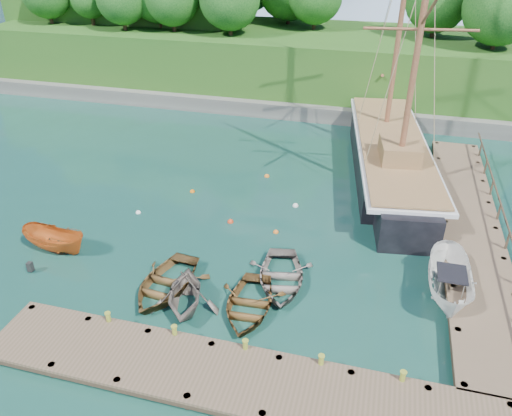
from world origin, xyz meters
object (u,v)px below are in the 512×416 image
(rowboat_3, at_px, (280,283))
(cabin_boat_white, at_px, (446,298))
(motorboat_orange, at_px, (57,250))
(rowboat_1, at_px, (186,307))
(rowboat_0, at_px, (166,289))
(rowboat_2, at_px, (248,310))
(schooner, at_px, (390,160))

(rowboat_3, distance_m, cabin_boat_white, 7.76)
(motorboat_orange, bearing_deg, rowboat_1, -98.34)
(rowboat_0, relative_size, rowboat_1, 1.27)
(motorboat_orange, relative_size, cabin_boat_white, 0.75)
(rowboat_1, height_order, rowboat_2, rowboat_1)
(rowboat_0, bearing_deg, rowboat_2, 0.75)
(rowboat_3, relative_size, motorboat_orange, 1.17)
(motorboat_orange, bearing_deg, rowboat_0, -94.33)
(rowboat_3, xyz_separation_m, schooner, (4.54, 13.70, 1.03))
(motorboat_orange, bearing_deg, schooner, -42.02)
(rowboat_2, bearing_deg, rowboat_3, 62.89)
(motorboat_orange, height_order, cabin_boat_white, cabin_boat_white)
(rowboat_1, bearing_deg, rowboat_3, 20.17)
(cabin_boat_white, bearing_deg, rowboat_2, -159.20)
(rowboat_3, bearing_deg, motorboat_orange, 170.50)
(rowboat_3, bearing_deg, cabin_boat_white, -4.13)
(rowboat_1, distance_m, cabin_boat_white, 12.09)
(rowboat_1, distance_m, schooner, 18.50)
(rowboat_0, distance_m, cabin_boat_white, 13.19)
(cabin_boat_white, height_order, schooner, schooner)
(rowboat_2, bearing_deg, rowboat_1, -172.40)
(rowboat_3, distance_m, schooner, 14.47)
(rowboat_1, height_order, motorboat_orange, rowboat_1)
(rowboat_0, distance_m, rowboat_1, 1.67)
(motorboat_orange, height_order, schooner, schooner)
(rowboat_2, relative_size, cabin_boat_white, 0.83)
(rowboat_2, height_order, schooner, schooner)
(schooner, bearing_deg, rowboat_0, -130.26)
(rowboat_0, relative_size, rowboat_3, 1.01)
(rowboat_1, bearing_deg, cabin_boat_white, 1.98)
(rowboat_0, height_order, rowboat_1, rowboat_1)
(rowboat_1, relative_size, rowboat_2, 0.85)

